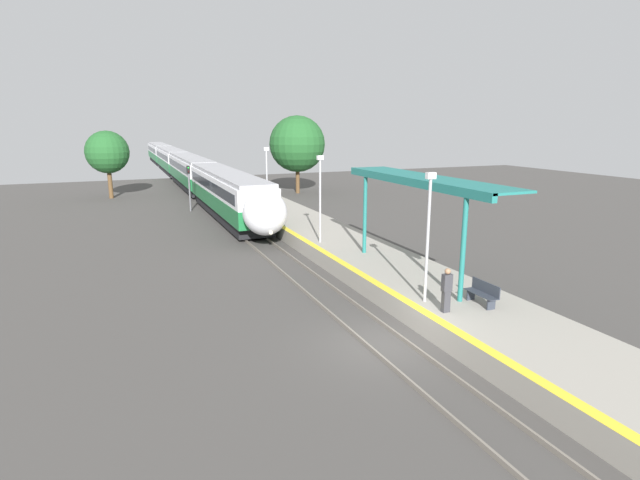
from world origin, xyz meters
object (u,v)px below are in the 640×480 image
object	(u,v)px
person_waiting	(447,290)
lamppost_far	(267,175)
train	(181,165)
lamppost_mid	(320,193)
platform_bench	(483,293)
lamppost_near	(428,229)
railway_signal	(189,183)

from	to	relation	value
person_waiting	lamppost_far	distance (m)	22.90
person_waiting	train	bearing A→B (deg)	92.56
train	lamppost_mid	xyz separation A→B (m)	(2.43, -43.41, 1.56)
platform_bench	person_waiting	distance (m)	1.84
platform_bench	lamppost_near	distance (m)	3.26
railway_signal	platform_bench	bearing A→B (deg)	-77.75
lamppost_near	lamppost_far	bearing A→B (deg)	90.00
person_waiting	railway_signal	bearing A→B (deg)	98.97
lamppost_near	lamppost_mid	xyz separation A→B (m)	(0.00, 10.77, 0.00)
person_waiting	platform_bench	bearing A→B (deg)	3.93
platform_bench	railway_signal	bearing A→B (deg)	102.25
train	railway_signal	world-z (taller)	railway_signal
person_waiting	railway_signal	xyz separation A→B (m)	(-4.85, 30.74, 0.77)
platform_bench	person_waiting	xyz separation A→B (m)	(-1.79, -0.12, 0.40)
person_waiting	lamppost_far	bearing A→B (deg)	90.13
platform_bench	lamppost_near	world-z (taller)	lamppost_near
railway_signal	lamppost_near	xyz separation A→B (m)	(4.80, -29.47, 1.26)
train	person_waiting	bearing A→B (deg)	-87.44
railway_signal	lamppost_near	world-z (taller)	lamppost_near
platform_bench	lamppost_near	xyz separation A→B (m)	(-1.84, 1.15, 2.43)
railway_signal	lamppost_mid	distance (m)	19.35
lamppost_mid	lamppost_far	bearing A→B (deg)	90.00
platform_bench	lamppost_mid	xyz separation A→B (m)	(-1.84, 11.92, 2.43)
lamppost_near	train	bearing A→B (deg)	92.57
platform_bench	railway_signal	xyz separation A→B (m)	(-6.65, 30.62, 1.16)
person_waiting	lamppost_far	world-z (taller)	lamppost_far
lamppost_far	railway_signal	bearing A→B (deg)	121.19
train	platform_bench	bearing A→B (deg)	-85.58
train	lamppost_mid	bearing A→B (deg)	-86.80
lamppost_far	lamppost_mid	bearing A→B (deg)	-90.00
platform_bench	lamppost_far	bearing A→B (deg)	94.65
platform_bench	person_waiting	size ratio (longest dim) A/B	0.92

